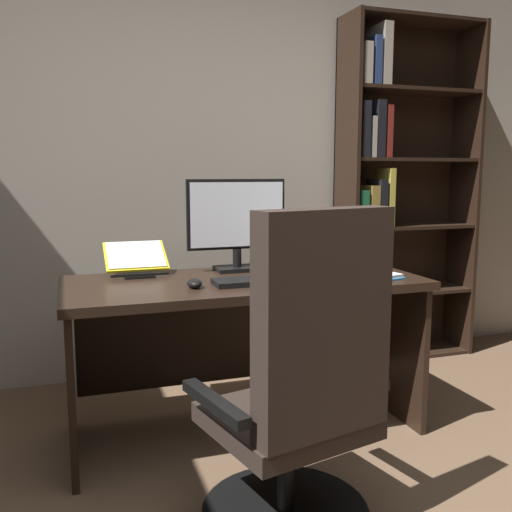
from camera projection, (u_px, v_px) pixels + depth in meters
name	position (u px, v px, depth m)	size (l,w,h in m)	color
wall_back	(208.00, 166.00, 3.53)	(4.81, 0.12, 2.56)	#A89E8E
desk	(240.00, 317.00, 2.75)	(1.65, 0.72, 0.75)	black
bookshelf	(391.00, 196.00, 3.72)	(0.93, 0.31, 2.21)	black
office_chair	(302.00, 403.00, 1.89)	(0.68, 0.60, 1.13)	black
monitor	(237.00, 224.00, 2.84)	(0.51, 0.16, 0.46)	black
laptop	(318.00, 255.00, 3.02)	(0.32, 0.32, 0.26)	black
keyboard	(260.00, 281.00, 2.54)	(0.42, 0.15, 0.02)	black
computer_mouse	(194.00, 283.00, 2.44)	(0.06, 0.10, 0.04)	black
reading_stand_with_book	(136.00, 259.00, 2.78)	(0.30, 0.29, 0.15)	black
open_binder	(348.00, 277.00, 2.62)	(0.53, 0.38, 0.02)	#2D84C6
notepad	(304.00, 275.00, 2.71)	(0.15, 0.21, 0.01)	white
pen	(308.00, 273.00, 2.72)	(0.01, 0.01, 0.14)	maroon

